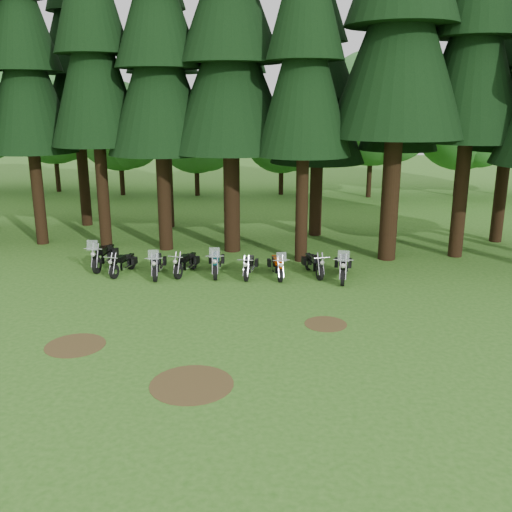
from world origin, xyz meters
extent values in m
plane|color=#306A1B|center=(0.00, 0.00, 0.00)|extent=(120.00, 120.00, 0.00)
cylinder|color=black|center=(-9.78, 9.82, 2.76)|extent=(0.58, 0.58, 5.53)
cone|color=black|center=(-9.78, 9.82, 8.06)|extent=(4.32, 4.32, 6.91)
cone|color=black|center=(-9.78, 9.82, 11.32)|extent=(3.46, 3.46, 5.83)
cylinder|color=black|center=(-6.29, 9.51, 2.99)|extent=(0.58, 0.58, 5.99)
cone|color=black|center=(-6.29, 9.51, 8.73)|extent=(4.32, 4.32, 7.49)
cylinder|color=black|center=(-3.21, 9.40, 2.78)|extent=(0.66, 0.66, 5.57)
cone|color=black|center=(-3.21, 9.40, 8.12)|extent=(4.95, 4.95, 6.96)
cylinder|color=black|center=(0.07, 9.44, 2.85)|extent=(0.77, 0.77, 5.70)
cone|color=black|center=(0.07, 9.44, 8.31)|extent=(5.81, 5.81, 7.12)
cylinder|color=black|center=(3.43, 8.02, 2.85)|extent=(0.55, 0.55, 5.71)
cone|color=black|center=(3.43, 8.02, 8.32)|extent=(4.15, 4.15, 7.14)
cylinder|color=black|center=(7.37, 8.76, 3.31)|extent=(0.80, 0.80, 6.62)
cone|color=black|center=(7.37, 8.76, 9.65)|extent=(5.98, 5.98, 8.27)
cylinder|color=black|center=(10.62, 9.61, 3.17)|extent=(0.64, 0.64, 6.35)
cone|color=black|center=(10.62, 9.61, 9.26)|extent=(4.79, 4.79, 7.93)
cylinder|color=black|center=(-9.26, 14.35, 2.76)|extent=(0.60, 0.60, 5.53)
cone|color=black|center=(-9.26, 14.35, 8.06)|extent=(4.52, 4.52, 6.91)
cone|color=black|center=(-9.26, 14.35, 11.32)|extent=(3.62, 3.62, 5.83)
cylinder|color=black|center=(-4.38, 14.40, 2.78)|extent=(0.65, 0.65, 5.55)
cone|color=black|center=(-4.38, 14.40, 8.10)|extent=(4.85, 4.85, 6.94)
cone|color=black|center=(-4.38, 14.40, 11.38)|extent=(3.88, 3.88, 5.86)
cylinder|color=black|center=(-0.37, 12.94, 2.76)|extent=(0.58, 0.58, 5.52)
cone|color=black|center=(-0.37, 12.94, 8.05)|extent=(4.35, 4.35, 6.90)
cone|color=black|center=(-0.37, 12.94, 11.31)|extent=(3.48, 3.48, 5.83)
cylinder|color=black|center=(4.04, 13.25, 2.35)|extent=(0.66, 0.66, 4.70)
cone|color=black|center=(4.04, 13.25, 6.85)|extent=(4.94, 4.94, 5.87)
cone|color=black|center=(4.04, 13.25, 9.62)|extent=(3.95, 3.95, 4.96)
cylinder|color=black|center=(8.07, 12.86, 2.78)|extent=(0.53, 0.53, 5.56)
cone|color=black|center=(8.07, 12.86, 8.11)|extent=(3.94, 3.94, 6.95)
cone|color=black|center=(8.07, 12.86, 11.40)|extent=(3.15, 3.15, 5.87)
cylinder|color=black|center=(13.36, 12.79, 2.82)|extent=(0.61, 0.61, 5.65)
cylinder|color=black|center=(-16.34, 26.00, 1.65)|extent=(0.36, 0.36, 3.29)
sphere|color=#2E712C|center=(-16.34, 26.00, 6.04)|extent=(7.69, 7.69, 7.69)
sphere|color=#2E712C|center=(-15.02, 25.12, 5.27)|extent=(5.49, 5.49, 5.49)
cylinder|color=black|center=(-10.73, 24.98, 1.40)|extent=(0.36, 0.36, 2.80)
sphere|color=#2E712C|center=(-10.73, 24.98, 5.13)|extent=(6.53, 6.53, 6.53)
sphere|color=#2E712C|center=(-9.61, 24.23, 4.48)|extent=(4.67, 4.67, 4.67)
cylinder|color=black|center=(-4.99, 25.31, 1.27)|extent=(0.36, 0.36, 2.55)
sphere|color=#2E712C|center=(-4.99, 25.31, 4.67)|extent=(5.95, 5.95, 5.95)
sphere|color=#2E712C|center=(-3.97, 24.63, 4.08)|extent=(4.25, 4.25, 4.25)
cylinder|color=black|center=(1.32, 26.50, 1.23)|extent=(0.36, 0.36, 2.47)
sphere|color=#2E712C|center=(1.32, 26.50, 4.53)|extent=(5.76, 5.76, 5.76)
sphere|color=#2E712C|center=(2.30, 25.84, 3.95)|extent=(4.12, 4.12, 4.12)
cylinder|color=black|center=(7.92, 25.96, 1.76)|extent=(0.36, 0.36, 3.52)
sphere|color=#2E712C|center=(7.92, 25.96, 6.45)|extent=(8.21, 8.21, 8.21)
sphere|color=#2E712C|center=(9.33, 25.02, 5.63)|extent=(5.87, 5.87, 5.87)
cylinder|color=black|center=(14.54, 27.22, 1.47)|extent=(0.36, 0.36, 2.94)
sphere|color=#2E712C|center=(14.54, 27.22, 5.39)|extent=(6.86, 6.86, 6.86)
sphere|color=#2E712C|center=(15.72, 26.43, 4.70)|extent=(4.90, 4.90, 4.90)
cylinder|color=#4C3D1E|center=(-3.00, -2.00, 0.01)|extent=(1.80, 1.80, 0.01)
cylinder|color=#4C3D1E|center=(4.50, 0.50, 0.01)|extent=(1.40, 1.40, 0.01)
cylinder|color=#4C3D1E|center=(1.00, -4.00, 0.01)|extent=(2.20, 2.20, 0.01)
cylinder|color=black|center=(-5.08, 5.14, 0.36)|extent=(0.16, 0.71, 0.71)
cylinder|color=black|center=(-5.06, 6.80, 0.36)|extent=(0.16, 0.71, 0.71)
cube|color=silver|center=(-5.07, 6.02, 0.45)|extent=(0.31, 0.76, 0.37)
cube|color=black|center=(-5.07, 5.78, 0.84)|extent=(0.33, 0.60, 0.26)
cube|color=black|center=(-5.07, 6.27, 0.80)|extent=(0.33, 0.60, 0.13)
cube|color=silver|center=(-5.08, 4.81, 1.31)|extent=(0.45, 0.14, 0.43)
cylinder|color=black|center=(-4.10, 4.51, 0.30)|extent=(0.24, 0.61, 0.60)
cylinder|color=black|center=(-3.82, 5.88, 0.30)|extent=(0.24, 0.61, 0.60)
cube|color=silver|center=(-3.95, 5.24, 0.38)|extent=(0.37, 0.67, 0.31)
cube|color=black|center=(-3.99, 5.03, 0.71)|extent=(0.36, 0.54, 0.22)
cube|color=black|center=(-3.91, 5.44, 0.67)|extent=(0.36, 0.54, 0.11)
cylinder|color=black|center=(-2.31, 4.29, 0.33)|extent=(0.25, 0.67, 0.65)
cylinder|color=black|center=(-2.57, 5.81, 0.33)|extent=(0.25, 0.67, 0.65)
cube|color=silver|center=(-2.45, 5.10, 0.42)|extent=(0.39, 0.73, 0.34)
cube|color=black|center=(-2.41, 4.87, 0.77)|extent=(0.38, 0.59, 0.24)
cube|color=black|center=(-2.49, 5.32, 0.73)|extent=(0.38, 0.59, 0.12)
cube|color=silver|center=(-2.26, 4.00, 1.21)|extent=(0.43, 0.19, 0.39)
cylinder|color=black|center=(-1.47, 4.75, 0.31)|extent=(0.26, 0.64, 0.63)
cylinder|color=black|center=(-1.17, 6.19, 0.31)|extent=(0.26, 0.64, 0.63)
cube|color=silver|center=(-1.31, 5.51, 0.40)|extent=(0.39, 0.70, 0.32)
cube|color=black|center=(-1.36, 5.30, 0.74)|extent=(0.38, 0.57, 0.23)
cube|color=black|center=(-1.27, 5.73, 0.70)|extent=(0.38, 0.57, 0.11)
cylinder|color=black|center=(0.06, 4.79, 0.34)|extent=(0.23, 0.68, 0.67)
cylinder|color=black|center=(-0.15, 6.35, 0.34)|extent=(0.23, 0.68, 0.67)
cube|color=silver|center=(-0.05, 5.62, 0.43)|extent=(0.38, 0.74, 0.35)
cube|color=#0E4553|center=(-0.02, 5.39, 0.79)|extent=(0.38, 0.59, 0.24)
cube|color=black|center=(-0.08, 5.85, 0.75)|extent=(0.38, 0.59, 0.12)
cube|color=silver|center=(0.10, 4.49, 1.24)|extent=(0.44, 0.18, 0.40)
cylinder|color=black|center=(1.34, 4.74, 0.30)|extent=(0.15, 0.60, 0.59)
cylinder|color=black|center=(1.39, 6.13, 0.30)|extent=(0.15, 0.60, 0.59)
cube|color=silver|center=(1.37, 5.48, 0.38)|extent=(0.28, 0.64, 0.31)
cube|color=black|center=(1.36, 5.27, 0.70)|extent=(0.29, 0.51, 0.22)
cube|color=black|center=(1.38, 5.69, 0.67)|extent=(0.29, 0.51, 0.11)
cylinder|color=black|center=(2.71, 4.77, 0.31)|extent=(0.27, 0.63, 0.61)
cylinder|color=black|center=(2.36, 6.17, 0.31)|extent=(0.27, 0.63, 0.61)
cube|color=silver|center=(2.52, 5.52, 0.39)|extent=(0.41, 0.69, 0.32)
cube|color=#D23C06|center=(2.57, 5.31, 0.72)|extent=(0.39, 0.56, 0.22)
cube|color=black|center=(2.47, 5.73, 0.69)|extent=(0.39, 0.56, 0.11)
cube|color=silver|center=(2.77, 4.50, 1.13)|extent=(0.41, 0.21, 0.37)
cylinder|color=black|center=(4.30, 5.20, 0.32)|extent=(0.33, 0.64, 0.63)
cylinder|color=black|center=(3.81, 6.60, 0.32)|extent=(0.33, 0.64, 0.63)
cube|color=silver|center=(4.04, 5.94, 0.40)|extent=(0.47, 0.72, 0.33)
cube|color=black|center=(4.11, 5.74, 0.75)|extent=(0.44, 0.59, 0.23)
cube|color=black|center=(3.96, 6.15, 0.71)|extent=(0.44, 0.59, 0.11)
cylinder|color=black|center=(5.19, 4.60, 0.35)|extent=(0.18, 0.71, 0.71)
cylinder|color=black|center=(5.27, 6.25, 0.35)|extent=(0.18, 0.71, 0.71)
cube|color=silver|center=(5.23, 5.48, 0.45)|extent=(0.33, 0.76, 0.36)
cube|color=black|center=(5.22, 5.23, 0.83)|extent=(0.35, 0.60, 0.26)
cube|color=black|center=(5.25, 5.72, 0.79)|extent=(0.35, 0.60, 0.13)
cube|color=silver|center=(5.18, 4.27, 1.30)|extent=(0.45, 0.15, 0.42)
camera|label=1|loc=(4.10, -17.09, 7.16)|focal=40.00mm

